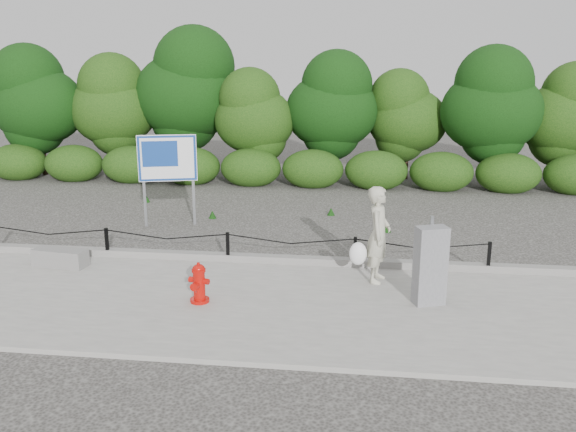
% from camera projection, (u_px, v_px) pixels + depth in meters
% --- Properties ---
extents(ground, '(90.00, 90.00, 0.00)m').
position_uv_depth(ground, '(228.00, 265.00, 12.12)').
color(ground, '#2D2B28').
rests_on(ground, ground).
extents(sidewalk, '(14.00, 4.00, 0.08)m').
position_uv_depth(sidewalk, '(202.00, 302.00, 10.19)').
color(sidewalk, gray).
rests_on(sidewalk, ground).
extents(curb, '(14.00, 0.22, 0.14)m').
position_uv_depth(curb, '(229.00, 257.00, 12.13)').
color(curb, slate).
rests_on(curb, sidewalk).
extents(chain_barrier, '(10.06, 0.06, 0.60)m').
position_uv_depth(chain_barrier, '(228.00, 243.00, 12.00)').
color(chain_barrier, black).
rests_on(chain_barrier, sidewalk).
extents(treeline, '(20.31, 3.77, 4.92)m').
position_uv_depth(treeline, '(271.00, 103.00, 20.14)').
color(treeline, black).
rests_on(treeline, ground).
extents(fire_hydrant, '(0.38, 0.40, 0.68)m').
position_uv_depth(fire_hydrant, '(199.00, 283.00, 10.02)').
color(fire_hydrant, '#B90C06').
rests_on(fire_hydrant, sidewalk).
extents(pedestrian, '(0.77, 0.70, 1.75)m').
position_uv_depth(pedestrian, '(377.00, 236.00, 10.84)').
color(pedestrian, '#B5B29B').
rests_on(pedestrian, sidewalk).
extents(concrete_block, '(1.09, 0.50, 0.34)m').
position_uv_depth(concrete_block, '(60.00, 258.00, 11.80)').
color(concrete_block, slate).
rests_on(concrete_block, sidewalk).
extents(utility_cabinet, '(0.56, 0.44, 1.44)m').
position_uv_depth(utility_cabinet, '(430.00, 266.00, 9.88)').
color(utility_cabinet, gray).
rests_on(utility_cabinet, sidewalk).
extents(advertising_sign, '(1.35, 0.46, 2.23)m').
position_uv_depth(advertising_sign, '(167.00, 162.00, 14.55)').
color(advertising_sign, slate).
rests_on(advertising_sign, ground).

